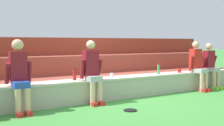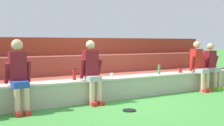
{
  "view_description": "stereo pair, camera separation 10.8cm",
  "coord_description": "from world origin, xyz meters",
  "px_view_note": "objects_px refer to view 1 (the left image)",
  "views": [
    {
      "loc": [
        -3.54,
        -5.38,
        1.35
      ],
      "look_at": [
        -0.14,
        0.25,
        0.85
      ],
      "focal_mm": 44.5,
      "sensor_mm": 36.0,
      "label": 1
    },
    {
      "loc": [
        -3.44,
        -5.44,
        1.35
      ],
      "look_at": [
        -0.14,
        0.25,
        0.85
      ],
      "focal_mm": 44.5,
      "sensor_mm": 36.0,
      "label": 2
    }
  ],
  "objects_px": {
    "water_bottle_mid_left": "(75,74)",
    "person_far_right": "(211,64)",
    "plastic_cup_middle": "(179,70)",
    "person_left_of_center": "(19,74)",
    "person_center": "(92,70)",
    "frisbee": "(130,110)",
    "plastic_cup_left_end": "(112,75)",
    "person_right_of_center": "(198,65)",
    "water_bottle_mid_right": "(159,69)"
  },
  "relations": [
    {
      "from": "water_bottle_mid_left",
      "to": "person_far_right",
      "type": "bearing_deg",
      "value": -3.67
    },
    {
      "from": "plastic_cup_middle",
      "to": "person_far_right",
      "type": "bearing_deg",
      "value": -9.28
    },
    {
      "from": "person_far_right",
      "to": "water_bottle_mid_left",
      "type": "bearing_deg",
      "value": 176.33
    },
    {
      "from": "person_left_of_center",
      "to": "person_center",
      "type": "xyz_separation_m",
      "value": [
        1.55,
        0.02,
        -0.01
      ]
    },
    {
      "from": "plastic_cup_middle",
      "to": "frisbee",
      "type": "bearing_deg",
      "value": -154.75
    },
    {
      "from": "person_far_right",
      "to": "plastic_cup_left_end",
      "type": "xyz_separation_m",
      "value": [
        -3.23,
        0.25,
        -0.14
      ]
    },
    {
      "from": "person_center",
      "to": "plastic_cup_left_end",
      "type": "height_order",
      "value": "person_center"
    },
    {
      "from": "person_right_of_center",
      "to": "water_bottle_mid_right",
      "type": "relative_size",
      "value": 5.14
    },
    {
      "from": "plastic_cup_middle",
      "to": "frisbee",
      "type": "relative_size",
      "value": 0.45
    },
    {
      "from": "person_left_of_center",
      "to": "plastic_cup_middle",
      "type": "xyz_separation_m",
      "value": [
        4.35,
        0.21,
        -0.18
      ]
    },
    {
      "from": "person_left_of_center",
      "to": "water_bottle_mid_left",
      "type": "distance_m",
      "value": 1.29
    },
    {
      "from": "plastic_cup_left_end",
      "to": "person_center",
      "type": "bearing_deg",
      "value": -158.36
    },
    {
      "from": "person_right_of_center",
      "to": "plastic_cup_middle",
      "type": "xyz_separation_m",
      "value": [
        -0.49,
        0.22,
        -0.15
      ]
    },
    {
      "from": "plastic_cup_left_end",
      "to": "person_far_right",
      "type": "bearing_deg",
      "value": -4.36
    },
    {
      "from": "person_right_of_center",
      "to": "plastic_cup_left_end",
      "type": "xyz_separation_m",
      "value": [
        -2.64,
        0.29,
        -0.16
      ]
    },
    {
      "from": "person_center",
      "to": "water_bottle_mid_right",
      "type": "bearing_deg",
      "value": 6.56
    },
    {
      "from": "plastic_cup_middle",
      "to": "person_center",
      "type": "bearing_deg",
      "value": -176.14
    },
    {
      "from": "person_center",
      "to": "frisbee",
      "type": "bearing_deg",
      "value": -70.82
    },
    {
      "from": "person_right_of_center",
      "to": "person_far_right",
      "type": "height_order",
      "value": "person_right_of_center"
    },
    {
      "from": "person_far_right",
      "to": "plastic_cup_left_end",
      "type": "relative_size",
      "value": 12.54
    },
    {
      "from": "water_bottle_mid_left",
      "to": "person_center",
      "type": "bearing_deg",
      "value": -42.91
    },
    {
      "from": "person_center",
      "to": "person_right_of_center",
      "type": "relative_size",
      "value": 1.01
    },
    {
      "from": "plastic_cup_left_end",
      "to": "frisbee",
      "type": "bearing_deg",
      "value": -104.24
    },
    {
      "from": "water_bottle_mid_left",
      "to": "plastic_cup_left_end",
      "type": "distance_m",
      "value": 0.95
    },
    {
      "from": "plastic_cup_left_end",
      "to": "frisbee",
      "type": "relative_size",
      "value": 0.4
    },
    {
      "from": "person_far_right",
      "to": "plastic_cup_left_end",
      "type": "bearing_deg",
      "value": 175.64
    },
    {
      "from": "person_right_of_center",
      "to": "water_bottle_mid_left",
      "type": "distance_m",
      "value": 3.61
    },
    {
      "from": "person_right_of_center",
      "to": "person_left_of_center",
      "type": "bearing_deg",
      "value": 179.88
    },
    {
      "from": "water_bottle_mid_right",
      "to": "water_bottle_mid_left",
      "type": "bearing_deg",
      "value": 179.05
    },
    {
      "from": "person_center",
      "to": "plastic_cup_middle",
      "type": "distance_m",
      "value": 2.81
    },
    {
      "from": "person_left_of_center",
      "to": "plastic_cup_middle",
      "type": "bearing_deg",
      "value": 2.73
    },
    {
      "from": "water_bottle_mid_left",
      "to": "frisbee",
      "type": "distance_m",
      "value": 1.54
    },
    {
      "from": "water_bottle_mid_left",
      "to": "frisbee",
      "type": "relative_size",
      "value": 1.0
    },
    {
      "from": "plastic_cup_left_end",
      "to": "plastic_cup_middle",
      "type": "relative_size",
      "value": 0.88
    },
    {
      "from": "frisbee",
      "to": "person_right_of_center",
      "type": "bearing_deg",
      "value": 17.7
    },
    {
      "from": "person_center",
      "to": "water_bottle_mid_left",
      "type": "height_order",
      "value": "person_center"
    },
    {
      "from": "person_far_right",
      "to": "person_left_of_center",
      "type": "bearing_deg",
      "value": -179.68
    },
    {
      "from": "person_left_of_center",
      "to": "plastic_cup_left_end",
      "type": "relative_size",
      "value": 13.31
    },
    {
      "from": "person_far_right",
      "to": "frisbee",
      "type": "xyz_separation_m",
      "value": [
        -3.54,
        -0.98,
        -0.69
      ]
    },
    {
      "from": "person_center",
      "to": "frisbee",
      "type": "height_order",
      "value": "person_center"
    },
    {
      "from": "water_bottle_mid_right",
      "to": "plastic_cup_left_end",
      "type": "height_order",
      "value": "water_bottle_mid_right"
    },
    {
      "from": "plastic_cup_left_end",
      "to": "plastic_cup_middle",
      "type": "bearing_deg",
      "value": -1.84
    },
    {
      "from": "person_right_of_center",
      "to": "person_far_right",
      "type": "distance_m",
      "value": 0.59
    },
    {
      "from": "water_bottle_mid_left",
      "to": "plastic_cup_left_end",
      "type": "bearing_deg",
      "value": -1.32
    },
    {
      "from": "person_left_of_center",
      "to": "plastic_cup_middle",
      "type": "height_order",
      "value": "person_left_of_center"
    },
    {
      "from": "person_far_right",
      "to": "water_bottle_mid_left",
      "type": "xyz_separation_m",
      "value": [
        -4.18,
        0.27,
        -0.07
      ]
    },
    {
      "from": "person_center",
      "to": "plastic_cup_left_end",
      "type": "relative_size",
      "value": 13.15
    },
    {
      "from": "person_center",
      "to": "plastic_cup_middle",
      "type": "xyz_separation_m",
      "value": [
        2.8,
        0.19,
        -0.17
      ]
    },
    {
      "from": "person_left_of_center",
      "to": "water_bottle_mid_left",
      "type": "height_order",
      "value": "person_left_of_center"
    },
    {
      "from": "person_center",
      "to": "water_bottle_mid_right",
      "type": "height_order",
      "value": "person_center"
    }
  ]
}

